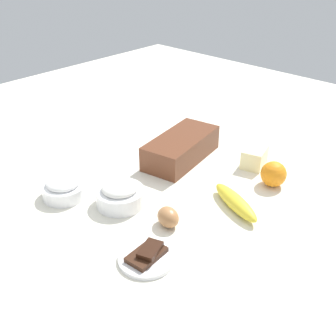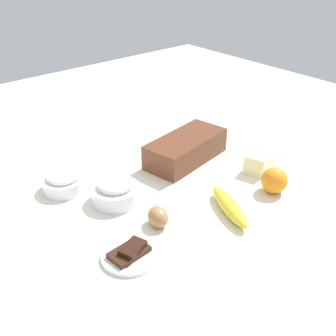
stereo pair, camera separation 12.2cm
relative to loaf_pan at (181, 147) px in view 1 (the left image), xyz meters
name	(u,v)px [view 1 (the left image)]	position (x,y,z in m)	size (l,w,h in m)	color
ground_plane	(168,182)	(-0.12, -0.06, -0.05)	(2.40, 2.40, 0.02)	silver
loaf_pan	(181,147)	(0.00, 0.00, 0.00)	(0.30, 0.18, 0.08)	brown
flour_bowl	(120,194)	(-0.31, -0.05, -0.01)	(0.13, 0.13, 0.07)	white
sugar_bowl	(64,187)	(-0.39, 0.09, -0.01)	(0.12, 0.12, 0.06)	white
banana	(235,202)	(-0.11, -0.29, -0.02)	(0.19, 0.04, 0.04)	yellow
orange_fruit	(274,174)	(0.06, -0.30, 0.00)	(0.07, 0.07, 0.07)	orange
butter_block	(254,157)	(0.12, -0.20, -0.01)	(0.09, 0.06, 0.06)	#F4EDB2
egg_near_butter	(168,217)	(-0.29, -0.21, -0.02)	(0.05, 0.05, 0.07)	#AD7547
chocolate_plate	(147,256)	(-0.41, -0.26, -0.03)	(0.13, 0.13, 0.03)	white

